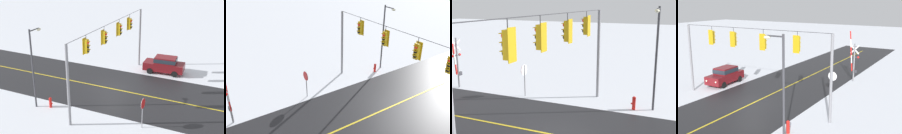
% 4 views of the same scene
% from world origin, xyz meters
% --- Properties ---
extents(signal_span, '(14.20, 0.47, 6.22)m').
position_xyz_m(signal_span, '(-0.01, -0.01, 4.38)').
color(signal_span, gray).
rests_on(signal_span, ground).
extents(stop_sign, '(0.80, 0.09, 2.35)m').
position_xyz_m(stop_sign, '(-5.04, -4.91, 1.71)').
color(stop_sign, gray).
rests_on(stop_sign, ground).
extents(railroad_crossing, '(1.08, 0.31, 5.27)m').
position_xyz_m(railroad_crossing, '(-4.83, -10.94, 2.36)').
color(railroad_crossing, gray).
rests_on(railroad_crossing, ground).
extents(streetlamp_near, '(1.39, 0.28, 6.50)m').
position_xyz_m(streetlamp_near, '(-5.59, 4.06, 3.92)').
color(streetlamp_near, '#38383D').
rests_on(streetlamp_near, ground).
extents(fire_hydrant, '(0.24, 0.31, 0.88)m').
position_xyz_m(fire_hydrant, '(-5.38, 2.92, 0.47)').
color(fire_hydrant, red).
rests_on(fire_hydrant, ground).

